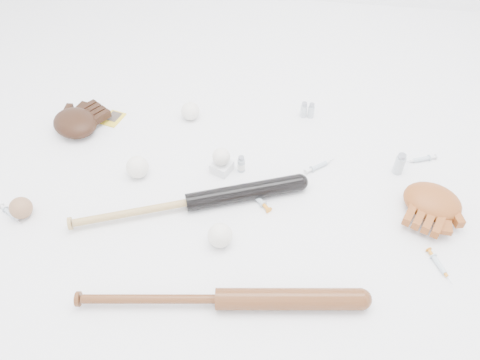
# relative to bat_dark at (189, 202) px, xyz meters

# --- Properties ---
(bat_dark) EXTENTS (0.80, 0.37, 0.06)m
(bat_dark) POSITION_rel_bat_dark_xyz_m (0.00, 0.00, 0.00)
(bat_dark) COLOR black
(bat_dark) RESTS_ON ground
(bat_wood) EXTENTS (0.86, 0.19, 0.06)m
(bat_wood) POSITION_rel_bat_dark_xyz_m (0.17, -0.34, 0.00)
(bat_wood) COLOR brown
(bat_wood) RESTS_ON ground
(glove_dark) EXTENTS (0.31, 0.31, 0.08)m
(glove_dark) POSITION_rel_bat_dark_xyz_m (-0.54, 0.33, 0.01)
(glove_dark) COLOR black
(glove_dark) RESTS_ON ground
(glove_tan) EXTENTS (0.30, 0.30, 0.08)m
(glove_tan) POSITION_rel_bat_dark_xyz_m (0.81, 0.12, 0.01)
(glove_tan) COLOR brown
(glove_tan) RESTS_ON ground
(trading_card) EXTENTS (0.09, 0.11, 0.01)m
(trading_card) POSITION_rel_bat_dark_xyz_m (-0.42, 0.42, -0.03)
(trading_card) COLOR gold
(trading_card) RESTS_ON ground
(pedestal) EXTENTS (0.09, 0.09, 0.04)m
(pedestal) POSITION_rel_bat_dark_xyz_m (0.08, 0.19, -0.01)
(pedestal) COLOR white
(pedestal) RESTS_ON ground
(baseball_on_pedestal) EXTENTS (0.06, 0.06, 0.06)m
(baseball_on_pedestal) POSITION_rel_bat_dark_xyz_m (0.08, 0.19, 0.04)
(baseball_on_pedestal) COLOR white
(baseball_on_pedestal) RESTS_ON pedestal
(baseball_left) EXTENTS (0.08, 0.08, 0.08)m
(baseball_left) POSITION_rel_bat_dark_xyz_m (-0.22, 0.13, 0.01)
(baseball_left) COLOR white
(baseball_left) RESTS_ON ground
(baseball_upper) EXTENTS (0.07, 0.07, 0.07)m
(baseball_upper) POSITION_rel_bat_dark_xyz_m (-0.10, 0.47, 0.01)
(baseball_upper) COLOR white
(baseball_upper) RESTS_ON ground
(baseball_mid) EXTENTS (0.08, 0.08, 0.08)m
(baseball_mid) POSITION_rel_bat_dark_xyz_m (0.13, -0.13, 0.01)
(baseball_mid) COLOR white
(baseball_mid) RESTS_ON ground
(baseball_aged) EXTENTS (0.07, 0.07, 0.07)m
(baseball_aged) POSITION_rel_bat_dark_xyz_m (-0.55, -0.11, 0.01)
(baseball_aged) COLOR #8E6344
(baseball_aged) RESTS_ON ground
(syringe_0) EXTENTS (0.13, 0.09, 0.02)m
(syringe_0) POSITION_rel_bat_dark_xyz_m (-0.59, -0.12, -0.02)
(syringe_0) COLOR #ADBCC6
(syringe_0) RESTS_ON ground
(syringe_1) EXTENTS (0.14, 0.14, 0.02)m
(syringe_1) POSITION_rel_bat_dark_xyz_m (0.22, 0.07, -0.02)
(syringe_1) COLOR #ADBCC6
(syringe_1) RESTS_ON ground
(syringe_2) EXTENTS (0.13, 0.11, 0.02)m
(syringe_2) POSITION_rel_bat_dark_xyz_m (0.43, 0.26, -0.02)
(syringe_2) COLOR #ADBCC6
(syringe_2) RESTS_ON ground
(syringe_3) EXTENTS (0.08, 0.14, 0.02)m
(syringe_3) POSITION_rel_bat_dark_xyz_m (0.81, -0.12, -0.02)
(syringe_3) COLOR #ADBCC6
(syringe_3) RESTS_ON ground
(syringe_4) EXTENTS (0.14, 0.07, 0.02)m
(syringe_4) POSITION_rel_bat_dark_xyz_m (0.81, 0.36, -0.02)
(syringe_4) COLOR #ADBCC6
(syringe_4) RESTS_ON ground
(vial_0) EXTENTS (0.03, 0.03, 0.07)m
(vial_0) POSITION_rel_bat_dark_xyz_m (0.39, 0.56, 0.00)
(vial_0) COLOR #B4BFC6
(vial_0) RESTS_ON ground
(vial_1) EXTENTS (0.03, 0.03, 0.07)m
(vial_1) POSITION_rel_bat_dark_xyz_m (0.36, 0.56, 0.00)
(vial_1) COLOR #B4BFC6
(vial_1) RESTS_ON ground
(vial_2) EXTENTS (0.03, 0.03, 0.07)m
(vial_2) POSITION_rel_bat_dark_xyz_m (0.15, 0.21, 0.00)
(vial_2) COLOR #B4BFC6
(vial_2) RESTS_ON ground
(vial_3) EXTENTS (0.04, 0.04, 0.09)m
(vial_3) POSITION_rel_bat_dark_xyz_m (0.72, 0.28, 0.01)
(vial_3) COLOR #B4BFC6
(vial_3) RESTS_ON ground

